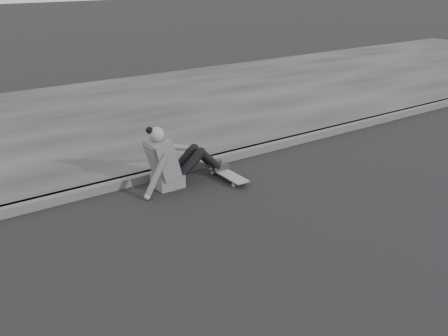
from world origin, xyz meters
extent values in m
cube|color=#4A4A4A|center=(0.00, 2.58, 0.06)|extent=(24.00, 0.16, 0.12)
cube|color=#343434|center=(0.00, 5.60, 0.06)|extent=(24.00, 6.00, 0.12)
cylinder|color=gray|center=(-2.59, 1.73, 0.03)|extent=(0.03, 0.05, 0.05)
cylinder|color=gray|center=(-2.44, 1.73, 0.03)|extent=(0.03, 0.05, 0.05)
cylinder|color=gray|center=(-2.59, 2.25, 0.03)|extent=(0.03, 0.05, 0.05)
cylinder|color=gray|center=(-2.44, 2.25, 0.03)|extent=(0.03, 0.05, 0.05)
cube|color=#2F2F32|center=(-2.52, 1.73, 0.06)|extent=(0.16, 0.04, 0.03)
cube|color=#2F2F32|center=(-2.52, 2.25, 0.06)|extent=(0.16, 0.04, 0.03)
cube|color=slate|center=(-2.52, 1.99, 0.08)|extent=(0.20, 0.78, 0.02)
cube|color=#575759|center=(-3.32, 2.24, 0.09)|extent=(0.36, 0.34, 0.18)
cube|color=#575759|center=(-3.39, 2.24, 0.43)|extent=(0.37, 0.40, 0.57)
cube|color=#575759|center=(-3.52, 2.24, 0.55)|extent=(0.14, 0.30, 0.20)
cylinder|color=gray|center=(-3.44, 2.24, 0.67)|extent=(0.09, 0.09, 0.08)
sphere|color=gray|center=(-3.45, 2.24, 0.76)|extent=(0.20, 0.20, 0.20)
sphere|color=black|center=(-3.54, 2.26, 0.83)|extent=(0.09, 0.09, 0.09)
cylinder|color=black|center=(-3.00, 2.15, 0.28)|extent=(0.43, 0.13, 0.39)
cylinder|color=black|center=(-3.00, 2.33, 0.28)|extent=(0.43, 0.13, 0.39)
cylinder|color=black|center=(-2.70, 2.15, 0.28)|extent=(0.35, 0.11, 0.36)
cylinder|color=black|center=(-2.70, 2.33, 0.28)|extent=(0.35, 0.11, 0.36)
sphere|color=black|center=(-2.84, 2.15, 0.42)|extent=(0.13, 0.13, 0.13)
sphere|color=black|center=(-2.84, 2.33, 0.42)|extent=(0.13, 0.13, 0.13)
cube|color=#292929|center=(-2.52, 2.15, 0.12)|extent=(0.24, 0.08, 0.07)
cube|color=#292929|center=(-2.52, 2.33, 0.12)|extent=(0.24, 0.08, 0.07)
cylinder|color=#575759|center=(-3.59, 2.03, 0.29)|extent=(0.38, 0.08, 0.58)
sphere|color=gray|center=(-3.74, 2.02, 0.04)|extent=(0.08, 0.08, 0.08)
cylinder|color=#575759|center=(-3.15, 2.40, 0.49)|extent=(0.48, 0.08, 0.21)
camera|label=1|loc=(-6.19, -3.26, 2.77)|focal=40.00mm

